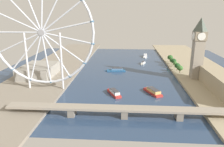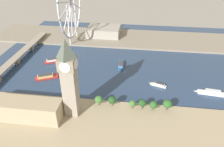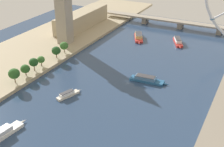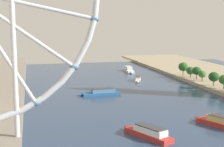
% 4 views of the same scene
% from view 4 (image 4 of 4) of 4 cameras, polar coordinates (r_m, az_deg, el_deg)
% --- Properties ---
extents(ground_plane, '(407.92, 407.92, 0.00)m').
position_cam_4_polar(ground_plane, '(279.05, 0.98, -3.12)').
color(ground_plane, navy).
extents(tree_row_embankment, '(10.47, 83.12, 13.06)m').
position_cam_4_polar(tree_row_embankment, '(323.74, 14.45, 0.17)').
color(tree_row_embankment, '#513823').
rests_on(tree_row_embankment, riverbank_left).
extents(tour_boat_0, '(11.10, 23.43, 4.59)m').
position_cam_4_polar(tour_boat_0, '(330.77, 4.35, -0.95)').
color(tour_boat_0, beige).
rests_on(tour_boat_0, ground_plane).
extents(tour_boat_1, '(35.39, 10.43, 5.16)m').
position_cam_4_polar(tour_boat_1, '(268.65, -1.76, -3.13)').
color(tour_boat_1, '#235684').
rests_on(tour_boat_1, ground_plane).
extents(tour_boat_2, '(20.75, 33.78, 6.06)m').
position_cam_4_polar(tour_boat_2, '(198.31, 18.13, -7.74)').
color(tour_boat_2, '#B22D28').
rests_on(tour_boat_2, ground_plane).
extents(tour_boat_3, '(10.61, 37.18, 5.65)m').
position_cam_4_polar(tour_boat_3, '(392.40, 2.82, 0.65)').
color(tour_boat_3, white).
rests_on(tour_boat_3, ground_plane).
extents(tour_boat_4, '(18.64, 31.47, 6.08)m').
position_cam_4_polar(tour_boat_4, '(173.11, 6.05, -9.76)').
color(tour_boat_4, '#B22D28').
rests_on(tour_boat_4, ground_plane).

